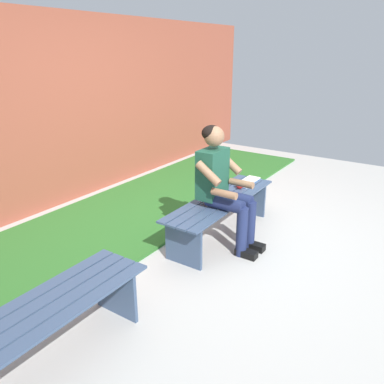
{
  "coord_description": "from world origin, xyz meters",
  "views": [
    {
      "loc": [
        3.29,
        1.85,
        1.93
      ],
      "look_at": [
        0.79,
        0.15,
        0.79
      ],
      "focal_mm": 35.56,
      "sensor_mm": 36.0,
      "label": 1
    }
  ],
  "objects": [
    {
      "name": "book_open",
      "position": [
        -0.62,
        0.0,
        0.45
      ],
      "size": [
        0.41,
        0.16,
        0.02
      ],
      "rotation": [
        0.0,
        0.0,
        0.01
      ],
      "color": "white",
      "rests_on": "bench_near"
    },
    {
      "name": "bench_near",
      "position": [
        0.0,
        -0.0,
        0.34
      ],
      "size": [
        1.68,
        0.46,
        0.44
      ],
      "rotation": [
        0.0,
        0.0,
        0.01
      ],
      "color": "#384C6B",
      "rests_on": "ground"
    },
    {
      "name": "grass_strip",
      "position": [
        1.12,
        -1.21,
        0.01
      ],
      "size": [
        9.0,
        1.67,
        0.03
      ],
      "primitive_type": "cube",
      "color": "#2D6B28",
      "rests_on": "ground"
    },
    {
      "name": "brick_wall",
      "position": [
        0.5,
        -2.32,
        1.19
      ],
      "size": [
        9.5,
        0.24,
        2.38
      ],
      "primitive_type": "cube",
      "color": "#9E4C38",
      "rests_on": "ground"
    },
    {
      "name": "bench_far",
      "position": [
        2.24,
        -0.0,
        0.33
      ],
      "size": [
        1.54,
        0.46,
        0.44
      ],
      "rotation": [
        0.0,
        0.0,
        0.01
      ],
      "color": "#384C6B",
      "rests_on": "ground"
    },
    {
      "name": "ground_plane",
      "position": [
        1.12,
        1.0,
        -0.02
      ],
      "size": [
        10.0,
        7.0,
        0.04
      ],
      "primitive_type": "cube",
      "color": "#B2B2AD"
    },
    {
      "name": "apple",
      "position": [
        -0.38,
        0.02,
        0.48
      ],
      "size": [
        0.08,
        0.08,
        0.08
      ],
      "primitive_type": "sphere",
      "color": "red",
      "rests_on": "bench_near"
    },
    {
      "name": "person_seated",
      "position": [
        0.17,
        0.1,
        0.68
      ],
      "size": [
        0.5,
        0.69,
        1.24
      ],
      "color": "#1E513D",
      "rests_on": "ground"
    }
  ]
}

